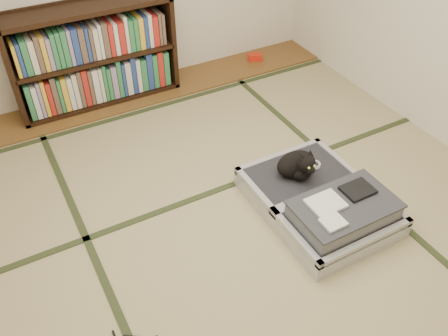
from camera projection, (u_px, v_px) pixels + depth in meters
floor at (242, 225)px, 3.35m from camera, size 4.50×4.50×0.00m
wood_strip at (139, 93)px, 4.68m from camera, size 4.00×0.50×0.02m
red_item at (255, 57)px, 5.17m from camera, size 0.17×0.14×0.07m
room_shell at (248, 28)px, 2.40m from camera, size 4.50×4.50×4.50m
tatami_borders at (209, 184)px, 3.68m from camera, size 4.00×4.50×0.01m
bookcase at (95, 58)px, 4.31m from camera, size 1.50×0.34×0.96m
suitcase at (322, 203)px, 3.37m from camera, size 0.78×1.05×0.31m
cat at (298, 165)px, 3.46m from camera, size 0.35×0.35×0.28m
cable_coil at (314, 164)px, 3.61m from camera, size 0.11×0.11×0.03m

